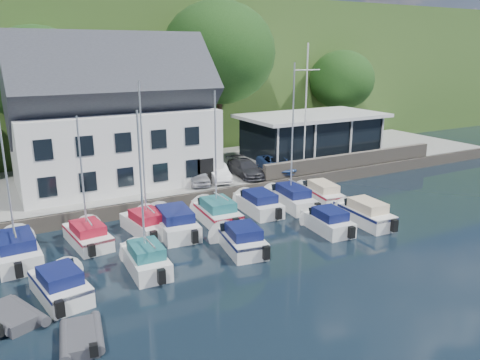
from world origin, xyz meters
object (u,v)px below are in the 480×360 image
Objects in this scene: boat_r1_0 at (6,174)px; boat_r2_3 at (328,220)px; flagpole at (306,109)px; dinghy_0 at (11,314)px; car_white at (217,172)px; harbor_building at (115,125)px; car_blue at (276,163)px; boat_r2_1 at (141,185)px; boat_r1_3 at (173,220)px; dinghy_1 at (81,335)px; boat_r1_4 at (216,150)px; car_silver at (198,176)px; boat_r1_1 at (82,175)px; boat_r1_5 at (258,201)px; boat_r1_6 at (292,141)px; boat_r1_7 at (321,191)px; boat_r2_2 at (242,237)px; car_dgrey at (245,168)px; boat_r2_0 at (60,283)px; boat_r2_4 at (364,211)px; club_pavilion at (312,136)px; boat_r1_2 at (143,163)px.

boat_r2_3 is (17.07, -4.62, -4.00)m from boat_r1_0.
dinghy_0 is (-22.97, -11.10, -5.80)m from flagpole.
flagpole is at bearing 4.26° from car_white.
harbor_building reaches higher than car_blue.
boat_r2_1 reaches higher than car_blue.
dinghy_1 is (-7.21, -8.92, -0.46)m from boat_r1_3.
harbor_building is at bearing 117.28° from boat_r1_4.
car_silver is 0.44× the size of boat_r1_1.
boat_r1_6 is (2.66, -0.07, 3.97)m from boat_r1_5.
boat_r1_4 is (-1.26, -5.62, 3.12)m from car_silver.
boat_r1_1 reaches higher than boat_r1_5.
boat_r2_1 is at bearing -140.16° from boat_r1_4.
boat_r1_5 reaches higher than boat_r1_7.
car_blue is 0.77× the size of boat_r2_2.
car_white is 0.96× the size of car_blue.
boat_r1_3 is at bearing -167.94° from boat_r1_7.
boat_r1_1 is (-13.53, -5.51, 2.49)m from car_dgrey.
boat_r2_1 is (1.86, -4.78, 0.37)m from boat_r1_1.
car_dgrey is 0.69× the size of boat_r1_7.
car_dgrey is 0.86× the size of boat_r2_0.
car_dgrey reaches higher than dinghy_0.
harbor_building reaches higher than boat_r2_2.
boat_r2_1 is at bearing -176.30° from boat_r2_3.
car_blue reaches higher than boat_r2_3.
dinghy_1 is (-18.47, -4.42, -0.46)m from boat_r2_4.
boat_r1_6 reaches higher than car_white.
boat_r1_5 is at bearing -74.31° from car_white.
boat_r2_2 reaches higher than dinghy_0.
car_white reaches higher than boat_r1_7.
boat_r2_1 reaches higher than car_dgrey.
dinghy_1 is (-16.28, -9.47, -4.40)m from boat_r1_6.
car_white is at bearing 173.18° from flagpole.
boat_r2_3 is at bearing -7.37° from boat_r2_0.
boat_r2_0 is (-16.40, -5.54, -3.98)m from boat_r1_6.
harbor_building reaches higher than club_pavilion.
boat_r1_4 reaches higher than boat_r2_3.
dinghy_0 is (-8.57, -15.33, -5.00)m from harbor_building.
car_silver is 1.65m from car_white.
boat_r1_0 is at bearing 176.39° from boat_r1_2.
car_blue is 0.44× the size of boat_r1_0.
boat_r2_4 is at bearing -86.64° from boat_r1_7.
boat_r2_4 is at bearing -42.90° from boat_r1_5.
harbor_building is at bearing 178.41° from club_pavilion.
flagpole reaches higher than boat_r2_1.
boat_r1_1 is 1.36× the size of boat_r1_5.
boat_r1_2 reaches higher than boat_r1_5.
boat_r1_3 is (0.84, -9.34, -4.57)m from harbor_building.
boat_r1_5 is at bearing -142.63° from club_pavilion.
boat_r1_2 is (-18.62, -8.13, 1.29)m from club_pavilion.
car_blue is 14.31m from boat_r1_2.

